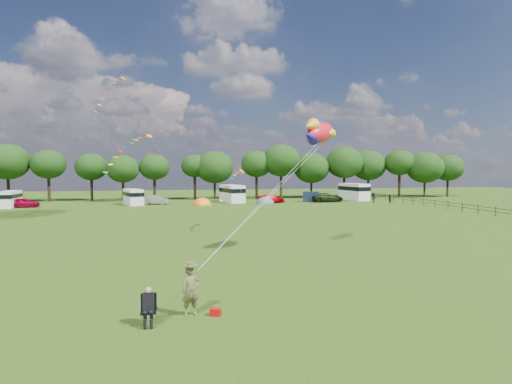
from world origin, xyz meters
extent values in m
plane|color=#173208|center=(0.00, 0.00, 0.00)|extent=(180.00, 180.00, 0.00)
cylinder|color=black|center=(-33.19, 55.37, 2.10)|extent=(0.49, 0.49, 4.21)
ellipsoid|color=black|center=(-33.19, 55.37, 6.87)|extent=(7.11, 7.11, 6.05)
cylinder|color=black|center=(-26.90, 55.70, 2.13)|extent=(0.49, 0.49, 4.25)
ellipsoid|color=black|center=(-26.90, 55.70, 6.45)|extent=(5.86, 5.86, 4.98)
cylinder|color=black|center=(-20.03, 56.31, 1.95)|extent=(0.47, 0.47, 3.90)
ellipsoid|color=black|center=(-20.03, 56.31, 6.00)|extent=(5.58, 5.58, 4.74)
cylinder|color=black|center=(-14.36, 53.27, 1.78)|extent=(0.44, 0.44, 3.56)
ellipsoid|color=black|center=(-14.36, 53.27, 5.64)|extent=(5.56, 5.56, 4.73)
cylinder|color=black|center=(-9.09, 54.23, 1.98)|extent=(0.47, 0.47, 3.95)
ellipsoid|color=black|center=(-9.09, 54.23, 5.95)|extent=(5.33, 5.33, 4.53)
cylinder|color=black|center=(-1.92, 56.03, 2.17)|extent=(0.50, 0.50, 4.33)
ellipsoid|color=black|center=(-1.92, 56.03, 6.19)|extent=(4.95, 4.95, 4.21)
cylinder|color=black|center=(1.70, 55.56, 1.66)|extent=(0.43, 0.43, 3.31)
ellipsoid|color=black|center=(1.70, 55.56, 5.95)|extent=(7.03, 7.03, 5.98)
cylinder|color=black|center=(9.66, 55.80, 2.18)|extent=(0.50, 0.50, 4.36)
ellipsoid|color=black|center=(9.66, 55.80, 6.56)|extent=(5.84, 5.84, 4.97)
cylinder|color=black|center=(14.25, 54.92, 2.27)|extent=(0.51, 0.51, 4.55)
ellipsoid|color=black|center=(14.25, 54.92, 7.23)|extent=(7.15, 7.15, 6.08)
cylinder|color=black|center=(20.49, 55.63, 1.61)|extent=(0.42, 0.42, 3.21)
ellipsoid|color=black|center=(20.49, 55.63, 5.80)|extent=(6.90, 6.90, 5.86)
cylinder|color=black|center=(26.98, 54.96, 2.09)|extent=(0.48, 0.48, 4.17)
ellipsoid|color=black|center=(26.98, 54.96, 6.86)|extent=(7.16, 7.16, 6.09)
cylinder|color=black|center=(32.97, 56.89, 1.83)|extent=(0.45, 0.45, 3.66)
ellipsoid|color=black|center=(32.97, 56.89, 6.31)|extent=(7.05, 7.05, 5.99)
cylinder|color=black|center=(38.41, 54.37, 2.32)|extent=(0.52, 0.52, 4.65)
ellipsoid|color=black|center=(38.41, 54.37, 6.88)|extent=(5.96, 5.96, 5.06)
cylinder|color=black|center=(43.16, 53.04, 1.59)|extent=(0.42, 0.42, 3.19)
ellipsoid|color=black|center=(43.16, 53.04, 5.89)|extent=(7.23, 7.23, 6.14)
cylinder|color=black|center=(48.55, 53.44, 1.76)|extent=(0.44, 0.44, 3.52)
ellipsoid|color=black|center=(48.55, 53.44, 5.86)|extent=(6.22, 6.22, 5.28)
cylinder|color=#472D19|center=(32.00, 21.00, 0.60)|extent=(0.12, 0.12, 1.20)
cylinder|color=#472D19|center=(32.00, 19.50, 0.95)|extent=(0.08, 3.00, 0.08)
cylinder|color=#472D19|center=(32.00, 19.50, 0.55)|extent=(0.08, 3.00, 0.08)
cylinder|color=#472D19|center=(32.00, 24.00, 0.60)|extent=(0.12, 0.12, 1.20)
cylinder|color=#472D19|center=(32.00, 22.50, 0.95)|extent=(0.08, 3.00, 0.08)
cylinder|color=#472D19|center=(32.00, 22.50, 0.55)|extent=(0.08, 3.00, 0.08)
cylinder|color=#472D19|center=(32.00, 27.00, 0.60)|extent=(0.12, 0.12, 1.20)
cylinder|color=#472D19|center=(32.00, 25.50, 0.95)|extent=(0.08, 3.00, 0.08)
cylinder|color=#472D19|center=(32.00, 25.50, 0.55)|extent=(0.08, 3.00, 0.08)
cylinder|color=#472D19|center=(32.00, 30.00, 0.60)|extent=(0.12, 0.12, 1.20)
cylinder|color=#472D19|center=(32.00, 28.50, 0.95)|extent=(0.08, 3.00, 0.08)
cylinder|color=#472D19|center=(32.00, 28.50, 0.55)|extent=(0.08, 3.00, 0.08)
cylinder|color=#472D19|center=(32.00, 33.00, 0.60)|extent=(0.12, 0.12, 1.20)
cylinder|color=#472D19|center=(32.00, 31.50, 0.95)|extent=(0.08, 3.00, 0.08)
cylinder|color=#472D19|center=(32.00, 31.50, 0.55)|extent=(0.08, 3.00, 0.08)
cylinder|color=#472D19|center=(32.00, 36.00, 0.60)|extent=(0.12, 0.12, 1.20)
cylinder|color=#472D19|center=(32.00, 34.50, 0.95)|extent=(0.08, 3.00, 0.08)
cylinder|color=#472D19|center=(32.00, 34.50, 0.55)|extent=(0.08, 3.00, 0.08)
cylinder|color=#472D19|center=(32.00, 39.00, 0.60)|extent=(0.12, 0.12, 1.20)
cylinder|color=#472D19|center=(32.00, 37.50, 0.95)|extent=(0.08, 3.00, 0.08)
cylinder|color=#472D19|center=(32.00, 37.50, 0.55)|extent=(0.08, 3.00, 0.08)
cylinder|color=#472D19|center=(32.00, 42.00, 0.60)|extent=(0.12, 0.12, 1.20)
cylinder|color=#472D19|center=(32.00, 40.50, 0.95)|extent=(0.08, 3.00, 0.08)
cylinder|color=#472D19|center=(32.00, 40.50, 0.55)|extent=(0.08, 3.00, 0.08)
cylinder|color=#472D19|center=(32.00, 45.00, 0.60)|extent=(0.12, 0.12, 1.20)
cylinder|color=#472D19|center=(32.00, 43.50, 0.95)|extent=(0.08, 3.00, 0.08)
cylinder|color=#472D19|center=(32.00, 43.50, 0.55)|extent=(0.08, 3.00, 0.08)
cylinder|color=#472D19|center=(32.00, 48.00, 0.60)|extent=(0.12, 0.12, 1.20)
cylinder|color=#472D19|center=(32.00, 46.50, 0.95)|extent=(0.08, 3.00, 0.08)
cylinder|color=#472D19|center=(32.00, 46.50, 0.55)|extent=(0.08, 3.00, 0.08)
cylinder|color=#472D19|center=(32.00, 51.00, 0.60)|extent=(0.12, 0.12, 1.20)
cylinder|color=#472D19|center=(32.00, 49.50, 0.95)|extent=(0.08, 3.00, 0.08)
cylinder|color=#472D19|center=(32.00, 49.50, 0.55)|extent=(0.08, 3.00, 0.08)
imported|color=#9B0225|center=(-27.46, 44.43, 0.72)|extent=(4.39, 1.85, 1.44)
imported|color=gray|center=(-8.76, 46.10, 0.72)|extent=(4.24, 2.11, 1.43)
imported|color=#B50006|center=(9.87, 44.86, 0.71)|extent=(5.10, 3.35, 1.42)
imported|color=black|center=(19.88, 45.51, 0.77)|extent=(5.87, 3.06, 1.55)
cube|color=white|center=(-29.58, 44.99, 1.21)|extent=(2.09, 4.86, 2.42)
cube|color=black|center=(-29.58, 44.99, 1.71)|extent=(2.13, 4.95, 0.57)
cylinder|color=black|center=(-29.57, 43.46, 0.34)|extent=(0.68, 0.25, 0.68)
cylinder|color=black|center=(-29.58, 46.52, 0.34)|extent=(0.68, 0.25, 0.68)
cube|color=silver|center=(-12.09, 45.84, 1.24)|extent=(3.56, 5.36, 2.47)
cube|color=black|center=(-12.09, 45.84, 1.74)|extent=(3.63, 5.47, 0.59)
cylinder|color=black|center=(-11.60, 44.36, 0.35)|extent=(0.74, 0.46, 0.70)
cylinder|color=black|center=(-12.58, 47.32, 0.35)|extent=(0.74, 0.46, 0.70)
cube|color=white|center=(3.88, 48.09, 1.46)|extent=(3.77, 6.25, 2.92)
cube|color=black|center=(3.88, 48.09, 2.05)|extent=(3.85, 6.37, 0.69)
cylinder|color=black|center=(4.31, 46.30, 0.41)|extent=(0.87, 0.49, 0.82)
cylinder|color=black|center=(3.45, 49.87, 0.41)|extent=(0.87, 0.49, 0.82)
cube|color=white|center=(26.25, 48.74, 1.50)|extent=(3.87, 6.44, 3.00)
cube|color=black|center=(26.25, 48.74, 2.11)|extent=(3.95, 6.57, 0.71)
cylinder|color=black|center=(26.69, 46.90, 0.42)|extent=(0.89, 0.50, 0.85)
cylinder|color=black|center=(25.82, 50.58, 0.42)|extent=(0.89, 0.50, 0.85)
ellipsoid|color=orange|center=(-1.49, 43.36, 0.02)|extent=(2.81, 3.24, 2.31)
cylinder|color=orange|center=(-1.49, 43.36, 0.04)|extent=(2.95, 2.95, 0.08)
ellipsoid|color=#495763|center=(8.59, 43.55, 0.02)|extent=(2.94, 3.38, 2.30)
cylinder|color=#495763|center=(8.59, 43.55, 0.04)|extent=(3.09, 3.09, 0.08)
cube|color=black|center=(17.35, 46.47, 0.87)|extent=(3.36, 3.05, 1.73)
imported|color=brown|center=(-5.57, -6.69, 0.98)|extent=(0.81, 0.64, 1.97)
cylinder|color=#99999E|center=(-7.39, -7.77, 0.26)|extent=(0.02, 0.02, 0.51)
cylinder|color=#99999E|center=(-6.90, -7.77, 0.26)|extent=(0.02, 0.02, 0.51)
cylinder|color=#99999E|center=(-7.39, -7.28, 0.26)|extent=(0.02, 0.02, 0.51)
cylinder|color=#99999E|center=(-6.90, -7.28, 0.26)|extent=(0.02, 0.02, 0.51)
cube|color=black|center=(-7.15, -7.52, 0.51)|extent=(0.59, 0.57, 0.06)
cube|color=black|center=(-7.15, -7.26, 0.84)|extent=(0.58, 0.07, 0.61)
cube|color=black|center=(-7.15, -7.48, 0.87)|extent=(0.43, 0.28, 0.65)
sphere|color=tan|center=(-7.15, -7.50, 1.32)|extent=(0.25, 0.25, 0.25)
cube|color=#B50B0A|center=(-4.62, -6.95, 0.14)|extent=(0.48, 0.41, 0.29)
ellipsoid|color=red|center=(3.73, 4.45, 8.22)|extent=(3.51, 3.61, 2.12)
ellipsoid|color=yellow|center=(3.73, 4.45, 8.05)|extent=(2.18, 2.25, 1.16)
cone|color=gold|center=(2.63, 3.28, 8.55)|extent=(1.57, 1.58, 1.11)
cone|color=#2114B5|center=(2.63, 3.28, 7.89)|extent=(1.57, 1.58, 1.11)
cone|color=#2114B5|center=(3.80, 4.53, 8.90)|extent=(1.22, 1.21, 0.95)
sphere|color=white|center=(4.32, 5.63, 8.42)|extent=(0.35, 0.35, 0.35)
sphere|color=black|center=(4.34, 5.74, 8.42)|extent=(0.18, 0.18, 0.18)
cube|color=#CE9E0A|center=(-11.69, 30.01, 16.44)|extent=(0.75, 0.77, 0.36)
cube|color=red|center=(-11.96, 29.52, 16.22)|extent=(0.48, 0.57, 0.10)
cube|color=orange|center=(-12.23, 29.02, 15.95)|extent=(0.48, 0.57, 0.11)
cube|color=yellow|center=(-12.50, 28.53, 15.61)|extent=(0.47, 0.57, 0.12)
cube|color=#198C1E|center=(-12.77, 28.03, 15.18)|extent=(0.47, 0.56, 0.13)
cube|color=#0C1EB2|center=(-13.04, 27.54, 14.68)|extent=(0.47, 0.56, 0.14)
cube|color=red|center=(-13.31, 27.04, 14.09)|extent=(0.46, 0.56, 0.15)
cube|color=orange|center=(-13.58, 26.55, 13.43)|extent=(0.46, 0.56, 0.16)
cube|color=yellow|center=(-13.85, 26.05, 12.68)|extent=(0.45, 0.55, 0.16)
cube|color=#198C1E|center=(-14.12, 25.56, 11.86)|extent=(0.45, 0.55, 0.17)
cube|color=#0C1EB2|center=(-14.39, 25.06, 10.95)|extent=(0.44, 0.54, 0.18)
cube|color=gold|center=(-8.30, 20.13, 8.95)|extent=(0.68, 0.67, 0.32)
cube|color=red|center=(-8.70, 19.68, 8.84)|extent=(0.48, 0.46, 0.09)
cube|color=orange|center=(-9.11, 19.23, 8.69)|extent=(0.48, 0.45, 0.10)
cube|color=yellow|center=(-9.51, 18.78, 8.46)|extent=(0.48, 0.45, 0.11)
cube|color=#198C1E|center=(-9.92, 18.33, 8.16)|extent=(0.47, 0.45, 0.11)
cube|color=#0C1EB2|center=(-10.32, 17.88, 7.77)|extent=(0.47, 0.45, 0.12)
cube|color=red|center=(-10.73, 17.43, 7.30)|extent=(0.47, 0.44, 0.13)
cube|color=orange|center=(-11.13, 16.98, 6.75)|extent=(0.46, 0.44, 0.14)
cube|color=yellow|center=(-11.54, 16.53, 6.12)|extent=(0.46, 0.43, 0.14)
cube|color=#198C1E|center=(-11.94, 16.08, 5.42)|extent=(0.46, 0.43, 0.15)
cube|color=#F6C700|center=(0.49, 17.52, 5.51)|extent=(0.70, 0.74, 0.36)
cube|color=red|center=(0.18, 16.98, 5.44)|extent=(0.43, 0.57, 0.10)
cube|color=orange|center=(-0.14, 16.44, 5.33)|extent=(0.43, 0.57, 0.11)
cube|color=yellow|center=(-0.45, 15.90, 5.14)|extent=(0.42, 0.57, 0.12)
cube|color=#198C1E|center=(-0.77, 15.36, 4.86)|extent=(0.42, 0.57, 0.13)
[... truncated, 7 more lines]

